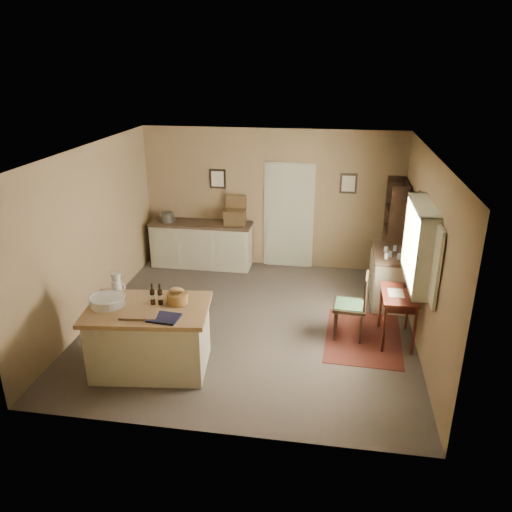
{
  "coord_description": "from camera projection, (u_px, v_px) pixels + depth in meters",
  "views": [
    {
      "loc": [
        1.18,
        -6.82,
        3.89
      ],
      "look_at": [
        0.1,
        0.01,
        1.15
      ],
      "focal_mm": 35.0,
      "sensor_mm": 36.0,
      "label": 1
    }
  ],
  "objects": [
    {
      "name": "wall_right",
      "position": [
        425.0,
        253.0,
        7.0
      ],
      "size": [
        0.1,
        5.0,
        2.7
      ],
      "primitive_type": "cube",
      "color": "olive",
      "rests_on": "ground"
    },
    {
      "name": "ceiling",
      "position": [
        249.0,
        151.0,
        6.87
      ],
      "size": [
        5.0,
        5.0,
        0.0
      ],
      "primitive_type": "plane",
      "color": "silver",
      "rests_on": "wall_back"
    },
    {
      "name": "right_cabinet",
      "position": [
        389.0,
        277.0,
        8.43
      ],
      "size": [
        0.61,
        1.09,
        0.99
      ],
      "color": "#BDB492",
      "rests_on": "ground"
    },
    {
      "name": "window",
      "position": [
        423.0,
        244.0,
        6.76
      ],
      "size": [
        0.25,
        1.99,
        1.12
      ],
      "color": "#BDB492",
      "rests_on": "ground"
    },
    {
      "name": "work_island",
      "position": [
        149.0,
        336.0,
        6.59
      ],
      "size": [
        1.68,
        1.2,
        1.2
      ],
      "rotation": [
        0.0,
        0.0,
        0.12
      ],
      "color": "#BDB492",
      "rests_on": "ground"
    },
    {
      "name": "wall_front",
      "position": [
        208.0,
        327.0,
        5.07
      ],
      "size": [
        5.0,
        0.1,
        2.7
      ],
      "primitive_type": "cube",
      "color": "olive",
      "rests_on": "ground"
    },
    {
      "name": "ground",
      "position": [
        250.0,
        323.0,
        7.87
      ],
      "size": [
        5.0,
        5.0,
        0.0
      ],
      "primitive_type": "plane",
      "color": "brown",
      "rests_on": "ground"
    },
    {
      "name": "shelving_unit",
      "position": [
        396.0,
        233.0,
        9.01
      ],
      "size": [
        0.32,
        0.86,
        1.91
      ],
      "color": "black",
      "rests_on": "ground"
    },
    {
      "name": "writing_desk",
      "position": [
        399.0,
        300.0,
        7.17
      ],
      "size": [
        0.49,
        0.8,
        0.82
      ],
      "color": "#3B150E",
      "rests_on": "ground"
    },
    {
      "name": "desk_chair",
      "position": [
        350.0,
        306.0,
        7.33
      ],
      "size": [
        0.5,
        0.5,
        1.0
      ],
      "primitive_type": null,
      "rotation": [
        0.0,
        0.0,
        -0.08
      ],
      "color": "black",
      "rests_on": "ground"
    },
    {
      "name": "sideboard",
      "position": [
        202.0,
        243.0,
        9.9
      ],
      "size": [
        2.0,
        0.57,
        1.18
      ],
      "color": "#BDB492",
      "rests_on": "ground"
    },
    {
      "name": "rug",
      "position": [
        363.0,
        337.0,
        7.47
      ],
      "size": [
        1.17,
        1.64,
        0.01
      ],
      "primitive_type": "cube",
      "rotation": [
        0.0,
        0.0,
        -0.04
      ],
      "color": "#531A18",
      "rests_on": "ground"
    },
    {
      "name": "wall_left",
      "position": [
        91.0,
        234.0,
        7.73
      ],
      "size": [
        0.1,
        5.0,
        2.7
      ],
      "primitive_type": "cube",
      "color": "olive",
      "rests_on": "ground"
    },
    {
      "name": "framed_prints",
      "position": [
        282.0,
        181.0,
        9.48
      ],
      "size": [
        2.82,
        0.02,
        0.38
      ],
      "color": "black",
      "rests_on": "ground"
    },
    {
      "name": "wall_back",
      "position": [
        271.0,
        199.0,
        9.66
      ],
      "size": [
        5.0,
        0.1,
        2.7
      ],
      "primitive_type": "cube",
      "color": "olive",
      "rests_on": "ground"
    },
    {
      "name": "door",
      "position": [
        289.0,
        215.0,
        9.69
      ],
      "size": [
        0.97,
        0.06,
        2.11
      ],
      "primitive_type": "cube",
      "color": "#AEAD93",
      "rests_on": "ground"
    }
  ]
}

